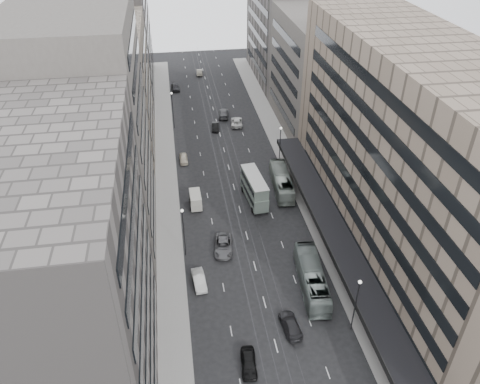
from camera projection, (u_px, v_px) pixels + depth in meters
ground at (266, 308)px, 60.80m from camera, size 220.00×220.00×0.00m
sidewalk_right at (287, 158)px, 93.01m from camera, size 4.00×125.00×0.15m
sidewalk_left at (166, 168)px, 89.93m from camera, size 4.00×125.00×0.15m
department_store at (416, 165)px, 61.74m from camera, size 19.20×60.00×30.00m
building_right_mid at (318, 73)px, 99.43m from camera, size 15.00×28.00×24.00m
building_right_far at (285, 26)px, 122.89m from camera, size 15.00×32.00×28.00m
building_left_a at (60, 289)px, 43.10m from camera, size 15.00×28.00×30.00m
building_left_b at (89, 136)px, 64.09m from camera, size 15.00×26.00×34.00m
building_left_c at (109, 93)px, 88.72m from camera, size 15.00×28.00×25.00m
building_left_d at (118, 36)px, 114.91m from camera, size 15.00×38.00×28.00m
lamp_right_near at (356, 300)px, 55.04m from camera, size 0.44×0.44×8.32m
lamp_right_far at (280, 142)px, 87.80m from camera, size 0.44×0.44×8.32m
lamp_left_near at (183, 227)px, 66.47m from camera, size 0.44×0.44×8.32m
lamp_left_far at (172, 106)px, 101.69m from camera, size 0.44×0.44×8.32m
bus_near at (312, 278)px, 62.94m from camera, size 4.02×12.59×3.45m
bus_far at (282, 181)px, 83.00m from camera, size 3.68×12.14×3.33m
double_decker at (254, 188)px, 79.45m from camera, size 3.51×9.19×4.91m
panel_van at (196, 200)px, 78.76m from camera, size 2.09×4.12×2.58m
sedan_0 at (249, 363)px, 53.07m from camera, size 2.11×4.50×1.49m
sedan_1 at (199, 280)px, 63.97m from camera, size 1.98×4.64×1.49m
sedan_2 at (223, 246)px, 69.84m from camera, size 3.40×6.06×1.60m
sedan_3 at (290, 325)px, 57.62m from camera, size 2.36×5.08×1.44m
sedan_4 at (184, 159)px, 91.70m from camera, size 1.65×3.97×1.34m
sedan_5 at (215, 127)px, 103.49m from camera, size 1.88×4.24×1.35m
sedan_6 at (237, 122)px, 105.30m from camera, size 3.13×5.66×1.50m
sedan_7 at (224, 113)px, 108.98m from camera, size 3.04×5.93×1.65m
sedan_8 at (175, 87)px, 122.60m from camera, size 2.26×5.05×1.69m
sedan_9 at (199, 72)px, 132.26m from camera, size 1.84×4.56×1.47m
pedestrian at (404, 380)px, 50.88m from camera, size 0.79×0.71×1.82m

